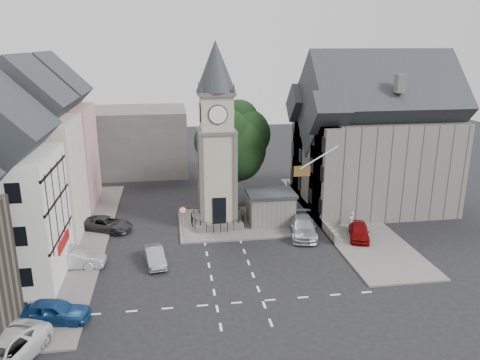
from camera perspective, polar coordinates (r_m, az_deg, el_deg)
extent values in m
plane|color=black|center=(35.80, -1.37, -10.19)|extent=(120.00, 120.00, 0.00)
cube|color=#595651|center=(41.88, -19.82, -7.01)|extent=(6.00, 30.00, 0.14)
cube|color=#595651|center=(45.71, 12.46, -4.40)|extent=(6.00, 26.00, 0.14)
cube|color=#595651|center=(43.18, -0.73, -5.24)|extent=(10.00, 8.00, 0.16)
cube|color=silver|center=(31.03, -0.04, -14.71)|extent=(20.00, 8.00, 0.01)
cube|color=#4C4944|center=(42.92, -2.73, -5.01)|extent=(4.20, 4.20, 0.70)
torus|color=black|center=(42.66, -2.74, -4.10)|extent=(4.86, 4.86, 0.06)
cube|color=gray|center=(41.52, -2.81, 0.58)|extent=(3.00, 3.00, 8.00)
cube|color=black|center=(41.02, -2.55, -3.73)|extent=(1.20, 0.25, 2.40)
cube|color=#4C4944|center=(40.61, -2.89, 6.02)|extent=(3.30, 3.30, 0.25)
cube|color=gray|center=(40.34, -2.92, 8.25)|extent=(2.70, 2.70, 3.20)
cylinder|color=white|center=(38.97, -2.71, 7.96)|extent=(1.50, 0.12, 1.50)
cube|color=#4C4944|center=(40.15, -2.95, 10.51)|extent=(3.10, 3.10, 0.30)
cone|color=#202429|center=(39.97, -3.00, 13.72)|extent=(3.40, 3.40, 4.20)
cube|color=#66645E|center=(42.80, 3.74, -3.59)|extent=(4.00, 3.00, 2.80)
cube|color=#202429|center=(42.29, 3.78, -1.61)|extent=(4.30, 3.30, 0.25)
cylinder|color=black|center=(47.22, -0.97, -0.58)|extent=(0.70, 0.70, 4.40)
cylinder|color=black|center=(40.09, -6.94, -5.33)|extent=(0.10, 0.10, 2.50)
cone|color=#A50C0C|center=(39.55, -7.00, -3.70)|extent=(0.70, 0.06, 0.70)
cone|color=white|center=(39.53, -7.00, -3.71)|extent=(0.54, 0.04, 0.54)
cube|color=tan|center=(50.35, -21.65, 2.63)|extent=(7.50, 7.00, 10.00)
cube|color=beige|center=(42.85, -23.90, 0.07)|extent=(7.50, 7.00, 10.00)
cube|color=silver|center=(35.71, -27.00, -4.30)|extent=(7.50, 7.00, 9.00)
cube|color=#4C4944|center=(61.48, -15.99, 4.55)|extent=(20.00, 10.00, 8.00)
cube|color=#66645E|center=(48.56, 15.96, 2.07)|extent=(14.00, 10.00, 9.00)
cube|color=#66645E|center=(43.15, 10.32, 0.67)|extent=(1.60, 4.40, 9.00)
cube|color=#66645E|center=(49.60, 7.76, 2.86)|extent=(1.60, 4.40, 9.00)
cube|color=#66645E|center=(46.46, 8.39, -3.33)|extent=(0.40, 16.00, 0.90)
cylinder|color=white|center=(38.76, 9.62, 2.72)|extent=(3.17, 0.10, 1.89)
plane|color=#B21414|center=(38.62, 7.57, 1.08)|extent=(1.40, 0.00, 1.40)
imported|color=navy|center=(30.86, -21.74, -14.66)|extent=(4.43, 2.29, 1.44)
imported|color=#ACACB4|center=(37.07, -19.77, -8.93)|extent=(4.79, 1.95, 1.55)
imported|color=#2B2B2E|center=(43.04, -15.92, -5.18)|extent=(5.04, 3.92, 1.27)
imported|color=gray|center=(36.13, -10.35, -9.13)|extent=(1.93, 3.91, 1.23)
imported|color=#A2A4AA|center=(40.84, 7.65, -5.67)|extent=(3.06, 5.57, 1.53)
imported|color=#780608|center=(41.02, 14.31, -6.09)|extent=(2.77, 4.29, 1.36)
imported|color=#AEA490|center=(42.40, 13.38, -4.94)|extent=(0.78, 0.74, 1.80)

